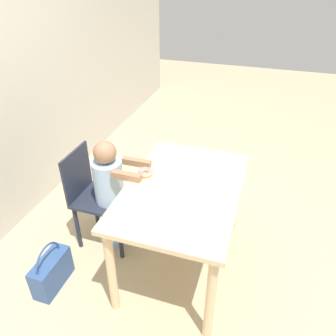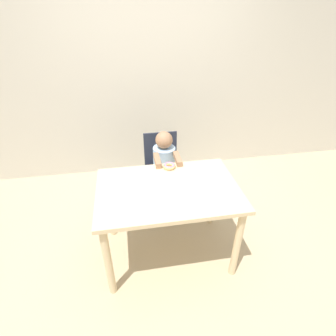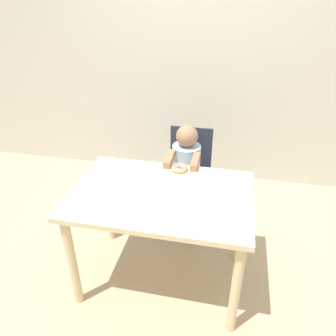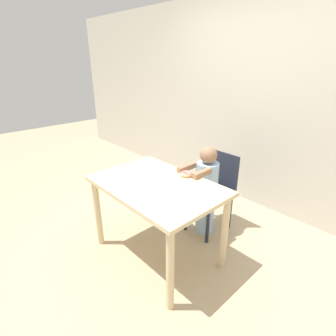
{
  "view_description": "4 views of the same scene",
  "coord_description": "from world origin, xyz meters",
  "px_view_note": "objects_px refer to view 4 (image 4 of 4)",
  "views": [
    {
      "loc": [
        -1.77,
        -0.47,
        2.08
      ],
      "look_at": [
        0.02,
        0.12,
        0.88
      ],
      "focal_mm": 35.0,
      "sensor_mm": 36.0,
      "label": 1
    },
    {
      "loc": [
        -0.29,
        -1.69,
        2.04
      ],
      "look_at": [
        0.02,
        0.12,
        0.88
      ],
      "focal_mm": 28.0,
      "sensor_mm": 36.0,
      "label": 2
    },
    {
      "loc": [
        0.4,
        -1.69,
        1.95
      ],
      "look_at": [
        0.02,
        0.12,
        0.88
      ],
      "focal_mm": 35.0,
      "sensor_mm": 36.0,
      "label": 3
    },
    {
      "loc": [
        1.57,
        -1.32,
        1.77
      ],
      "look_at": [
        0.02,
        0.12,
        0.88
      ],
      "focal_mm": 28.0,
      "sensor_mm": 36.0,
      "label": 4
    }
  ],
  "objects_px": {
    "child_figure": "(206,190)",
    "donut": "(186,174)",
    "handbag": "(183,194)",
    "chair": "(213,191)"
  },
  "relations": [
    {
      "from": "child_figure",
      "to": "donut",
      "type": "distance_m",
      "value": 0.42
    },
    {
      "from": "donut",
      "to": "handbag",
      "type": "relative_size",
      "value": 0.29
    },
    {
      "from": "child_figure",
      "to": "handbag",
      "type": "relative_size",
      "value": 2.49
    },
    {
      "from": "chair",
      "to": "handbag",
      "type": "xyz_separation_m",
      "value": [
        -0.56,
        0.12,
        -0.31
      ]
    },
    {
      "from": "chair",
      "to": "handbag",
      "type": "height_order",
      "value": "chair"
    },
    {
      "from": "child_figure",
      "to": "handbag",
      "type": "height_order",
      "value": "child_figure"
    },
    {
      "from": "handbag",
      "to": "child_figure",
      "type": "bearing_deg",
      "value": -23.44
    },
    {
      "from": "child_figure",
      "to": "donut",
      "type": "relative_size",
      "value": 8.58
    },
    {
      "from": "chair",
      "to": "child_figure",
      "type": "relative_size",
      "value": 0.87
    },
    {
      "from": "chair",
      "to": "child_figure",
      "type": "height_order",
      "value": "child_figure"
    }
  ]
}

